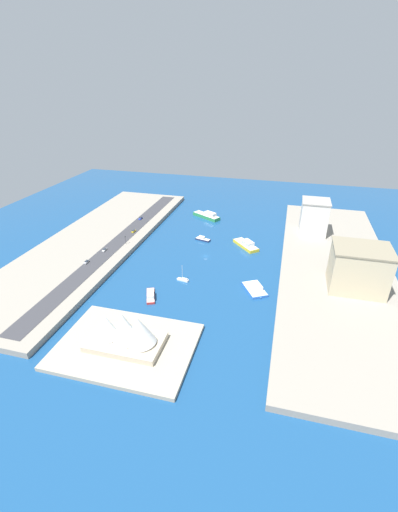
{
  "coord_description": "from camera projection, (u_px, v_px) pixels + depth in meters",
  "views": [
    {
      "loc": [
        -51.63,
        212.85,
        113.08
      ],
      "look_at": [
        2.88,
        7.67,
        3.45
      ],
      "focal_mm": 24.09,
      "sensor_mm": 36.0,
      "label": 1
    }
  ],
  "objects": [
    {
      "name": "van_white",
      "position": [
        105.0,
        250.0,
        245.69
      ],
      "size": [
        2.05,
        4.86,
        1.52
      ],
      "color": "black",
      "rests_on": "road_strip"
    },
    {
      "name": "sedan_silver",
      "position": [
        87.0,
        262.0,
        229.32
      ],
      "size": [
        1.97,
        5.03,
        1.56
      ],
      "color": "black",
      "rests_on": "road_strip"
    },
    {
      "name": "park_tree_cluster",
      "position": [
        354.0,
        251.0,
        234.62
      ],
      "size": [
        5.13,
        12.82,
        7.9
      ],
      "color": "brown",
      "rests_on": "quay_west"
    },
    {
      "name": "road_strip",
      "position": [
        119.0,
        241.0,
        260.37
      ],
      "size": [
        12.56,
        228.0,
        0.15
      ],
      "primitive_type": "cube",
      "color": "#38383D",
      "rests_on": "quay_east"
    },
    {
      "name": "quay_east",
      "position": [
        95.0,
        241.0,
        265.77
      ],
      "size": [
        70.0,
        240.0,
        3.44
      ],
      "primitive_type": "cube",
      "color": "gray",
      "rests_on": "ground_plane"
    },
    {
      "name": "sailboat_small_white",
      "position": [
        183.0,
        279.0,
        215.92
      ],
      "size": [
        8.42,
        3.72,
        10.87
      ],
      "color": "white",
      "rests_on": "ground_plane"
    },
    {
      "name": "taxi_yellow_cab",
      "position": [
        134.0,
        231.0,
        275.9
      ],
      "size": [
        1.97,
        4.89,
        1.57
      ],
      "color": "black",
      "rests_on": "road_strip"
    },
    {
      "name": "catamaran_blue",
      "position": [
        254.0,
        288.0,
        206.01
      ],
      "size": [
        17.49,
        20.47,
        3.59
      ],
      "color": "blue",
      "rests_on": "ground_plane"
    },
    {
      "name": "ferry_yellow_fast",
      "position": [
        246.0,
        245.0,
        258.92
      ],
      "size": [
        21.77,
        23.06,
        5.6
      ],
      "color": "yellow",
      "rests_on": "ground_plane"
    },
    {
      "name": "ferry_green_doubledeck",
      "position": [
        207.0,
        216.0,
        313.22
      ],
      "size": [
        28.26,
        20.14,
        6.33
      ],
      "color": "#2D8C4C",
      "rests_on": "ground_plane"
    },
    {
      "name": "patrol_launch_navy",
      "position": [
        203.0,
        239.0,
        270.19
      ],
      "size": [
        13.07,
        7.03,
        3.17
      ],
      "color": "#1E284C",
      "rests_on": "ground_plane"
    },
    {
      "name": "hatchback_blue",
      "position": [
        141.0,
        218.0,
        301.18
      ],
      "size": [
        1.95,
        5.15,
        1.66
      ],
      "color": "black",
      "rests_on": "road_strip"
    },
    {
      "name": "quay_west",
      "position": [
        336.0,
        269.0,
        225.55
      ],
      "size": [
        70.0,
        240.0,
        3.44
      ],
      "primitive_type": "cube",
      "color": "gray",
      "rests_on": "ground_plane"
    },
    {
      "name": "peninsula_point",
      "position": [
        126.0,
        346.0,
        161.92
      ],
      "size": [
        63.83,
        47.55,
        2.0
      ],
      "primitive_type": "cube",
      "color": "#A89E89",
      "rests_on": "ground_plane"
    },
    {
      "name": "opera_landmark",
      "position": [
        127.0,
        332.0,
        157.58
      ],
      "size": [
        35.08,
        20.45,
        18.59
      ],
      "color": "#BCAD93",
      "rests_on": "peninsula_point"
    },
    {
      "name": "traffic_light_waterfront",
      "position": [
        125.0,
        239.0,
        254.43
      ],
      "size": [
        0.36,
        0.36,
        6.5
      ],
      "color": "black",
      "rests_on": "quay_east"
    },
    {
      "name": "tugboat_red",
      "position": [
        151.0,
        295.0,
        199.06
      ],
      "size": [
        10.04,
        16.33,
        3.82
      ],
      "color": "red",
      "rests_on": "ground_plane"
    },
    {
      "name": "ground_plane",
      "position": [
        206.0,
        256.0,
        246.45
      ],
      "size": [
        440.0,
        440.0,
        0.0
      ],
      "primitive_type": "plane",
      "color": "navy"
    },
    {
      "name": "office_block_beige",
      "position": [
        359.0,
        268.0,
        196.6
      ],
      "size": [
        31.71,
        26.16,
        26.29
      ],
      "color": "#C6B793",
      "rests_on": "quay_west"
    },
    {
      "name": "hotel_broad_white",
      "position": [
        314.0,
        217.0,
        268.64
      ],
      "size": [
        20.94,
        21.92,
        26.96
      ],
      "color": "silver",
      "rests_on": "quay_west"
    }
  ]
}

